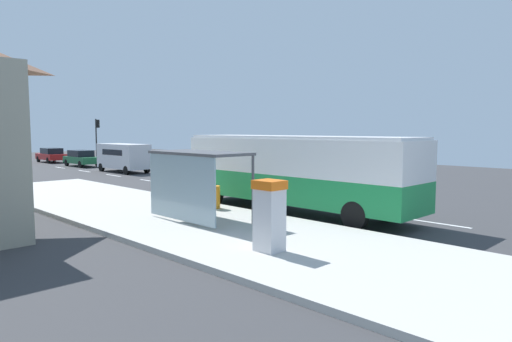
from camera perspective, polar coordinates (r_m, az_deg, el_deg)
The scene contains 20 objects.
ground_plane at distance 31.68m, azimuth -13.60°, elevation -1.27°, with size 56.00×92.00×0.04m, color #38383A.
sidewalk_platform at distance 18.24m, azimuth -11.19°, elevation -5.60°, with size 6.20×30.00×0.18m, color beige.
lane_stripe_seg_0 at distance 18.28m, azimuth 22.09°, elevation -6.13°, with size 0.16×2.20×0.01m, color silver.
lane_stripe_seg_1 at distance 20.70m, azimuth 9.22°, elevation -4.51°, with size 0.16×2.20×0.01m, color silver.
lane_stripe_seg_2 at distance 23.94m, azimuth -0.53°, elevation -3.13°, with size 0.16×2.20×0.01m, color silver.
lane_stripe_seg_3 at distance 27.70m, azimuth -7.78°, elevation -2.04°, with size 0.16×2.20×0.01m, color silver.
lane_stripe_seg_4 at distance 31.81m, azimuth -13.22°, elevation -1.19°, with size 0.16×2.20×0.01m, color silver.
lane_stripe_seg_5 at distance 36.14m, azimuth -17.39°, elevation -0.54°, with size 0.16×2.20×0.01m, color silver.
lane_stripe_seg_6 at distance 40.63m, azimuth -20.65°, elevation -0.02°, with size 0.16×2.20×0.01m, color silver.
lane_stripe_seg_7 at distance 45.22m, azimuth -23.25°, elevation 0.39°, with size 0.16×2.20×0.01m, color silver.
bus at distance 19.21m, azimuth 4.77°, elevation 0.31°, with size 2.57×11.02×3.21m.
white_van at distance 38.67m, azimuth -16.22°, elevation 1.84°, with size 2.10×5.23×2.30m.
sedan_near at distance 52.79m, azimuth -24.18°, elevation 1.84°, with size 1.94×4.45×1.52m.
sedan_far at distance 46.01m, azimuth -20.94°, elevation 1.52°, with size 1.85×4.41×1.52m.
ticket_machine at distance 12.42m, azimuth 1.68°, elevation -5.51°, with size 0.66×0.76×1.94m.
recycling_bin_orange at distance 19.22m, azimuth -5.28°, elevation -3.26°, with size 0.52×0.52×0.95m, color orange.
recycling_bin_yellow at distance 19.76m, azimuth -6.58°, elevation -3.04°, with size 0.52×0.52×0.95m, color yellow.
traffic_light_near_side at distance 50.29m, azimuth -19.22°, elevation 4.45°, with size 0.49×0.28×4.56m.
traffic_light_far_side at distance 47.96m, azimuth -28.96°, elevation 4.15°, with size 0.49×0.28×4.69m.
bus_shelter at distance 16.51m, azimuth -7.90°, elevation 0.36°, with size 1.80×4.00×2.50m.
Camera 1 is at (-16.30, -12.94, 3.48)m, focal length 32.05 mm.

